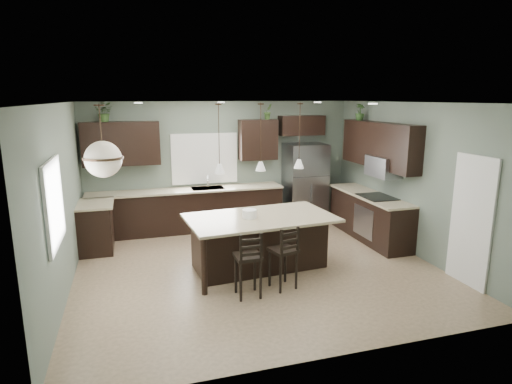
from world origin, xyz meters
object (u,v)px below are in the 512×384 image
object	(u,v)px
refrigerator	(305,183)
serving_dish	(249,214)
bar_stool_left	(248,264)
bar_stool_center	(283,257)
kitchen_island	(260,243)
plant_back_left	(105,112)

from	to	relation	value
refrigerator	serving_dish	world-z (taller)	refrigerator
bar_stool_left	bar_stool_center	bearing A→B (deg)	11.53
serving_dish	bar_stool_left	world-z (taller)	serving_dish
kitchen_island	refrigerator	bearing A→B (deg)	48.03
kitchen_island	bar_stool_center	distance (m)	0.84
refrigerator	serving_dish	bearing A→B (deg)	-129.91
serving_dish	bar_stool_center	size ratio (longest dim) A/B	0.24
bar_stool_center	plant_back_left	world-z (taller)	plant_back_left
kitchen_island	bar_stool_center	size ratio (longest dim) A/B	2.42
serving_dish	plant_back_left	distance (m)	3.81
bar_stool_center	serving_dish	bearing A→B (deg)	95.83
serving_dish	plant_back_left	bearing A→B (deg)	131.04
serving_dish	plant_back_left	world-z (taller)	plant_back_left
kitchen_island	plant_back_left	size ratio (longest dim) A/B	6.34
refrigerator	kitchen_island	size ratio (longest dim) A/B	0.76
kitchen_island	serving_dish	xyz separation A→B (m)	(-0.20, -0.02, 0.53)
serving_dish	bar_stool_left	distance (m)	1.10
serving_dish	bar_stool_center	bearing A→B (deg)	-69.71
kitchen_island	bar_stool_left	bearing A→B (deg)	-121.82
refrigerator	bar_stool_left	size ratio (longest dim) A/B	1.82
refrigerator	plant_back_left	distance (m)	4.62
serving_dish	bar_stool_left	xyz separation A→B (m)	(-0.29, -0.94, -0.49)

